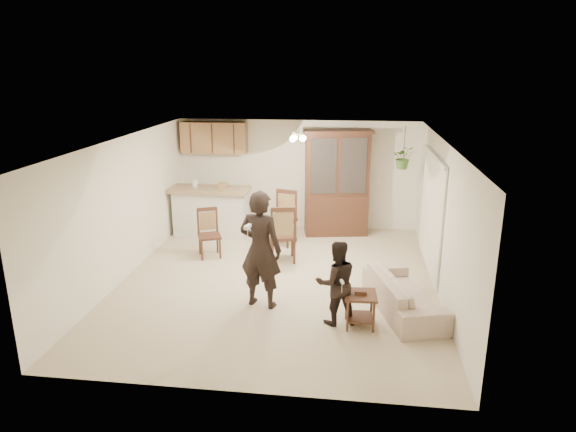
# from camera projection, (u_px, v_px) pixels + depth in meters

# --- Properties ---
(floor) EXTENTS (6.50, 6.50, 0.00)m
(floor) POSITION_uv_depth(u_px,v_px,m) (278.00, 281.00, 9.15)
(floor) COLOR beige
(floor) RESTS_ON ground
(ceiling) EXTENTS (5.50, 6.50, 0.02)m
(ceiling) POSITION_uv_depth(u_px,v_px,m) (277.00, 141.00, 8.43)
(ceiling) COLOR silver
(ceiling) RESTS_ON wall_back
(wall_back) EXTENTS (5.50, 0.02, 2.50)m
(wall_back) POSITION_uv_depth(u_px,v_px,m) (298.00, 174.00, 11.88)
(wall_back) COLOR white
(wall_back) RESTS_ON ground
(wall_front) EXTENTS (5.50, 0.02, 2.50)m
(wall_front) POSITION_uv_depth(u_px,v_px,m) (235.00, 295.00, 5.70)
(wall_front) COLOR white
(wall_front) RESTS_ON ground
(wall_left) EXTENTS (0.02, 6.50, 2.50)m
(wall_left) POSITION_uv_depth(u_px,v_px,m) (124.00, 208.00, 9.12)
(wall_left) COLOR white
(wall_left) RESTS_ON ground
(wall_right) EXTENTS (0.02, 6.50, 2.50)m
(wall_right) POSITION_uv_depth(u_px,v_px,m) (442.00, 220.00, 8.46)
(wall_right) COLOR white
(wall_right) RESTS_ON ground
(breakfast_bar) EXTENTS (1.60, 0.55, 1.00)m
(breakfast_bar) POSITION_uv_depth(u_px,v_px,m) (211.00, 214.00, 11.46)
(breakfast_bar) COLOR silver
(breakfast_bar) RESTS_ON floor
(bar_top) EXTENTS (1.75, 0.70, 0.08)m
(bar_top) POSITION_uv_depth(u_px,v_px,m) (210.00, 190.00, 11.30)
(bar_top) COLOR tan
(bar_top) RESTS_ON breakfast_bar
(upper_cabinets) EXTENTS (1.50, 0.34, 0.70)m
(upper_cabinets) POSITION_uv_depth(u_px,v_px,m) (214.00, 137.00, 11.69)
(upper_cabinets) COLOR brown
(upper_cabinets) RESTS_ON wall_back
(vertical_blinds) EXTENTS (0.06, 2.30, 2.10)m
(vertical_blinds) POSITION_uv_depth(u_px,v_px,m) (431.00, 213.00, 9.36)
(vertical_blinds) COLOR white
(vertical_blinds) RESTS_ON wall_right
(ceiling_fixture) EXTENTS (0.36, 0.36, 0.20)m
(ceiling_fixture) POSITION_uv_depth(u_px,v_px,m) (297.00, 137.00, 9.58)
(ceiling_fixture) COLOR #FBE6BC
(ceiling_fixture) RESTS_ON ceiling
(hanging_plant) EXTENTS (0.43, 0.37, 0.48)m
(hanging_plant) POSITION_uv_depth(u_px,v_px,m) (404.00, 157.00, 10.62)
(hanging_plant) COLOR #315D25
(hanging_plant) RESTS_ON ceiling
(plant_cord) EXTENTS (0.01, 0.01, 0.65)m
(plant_cord) POSITION_uv_depth(u_px,v_px,m) (405.00, 142.00, 10.53)
(plant_cord) COLOR black
(plant_cord) RESTS_ON ceiling
(sofa) EXTENTS (1.21, 2.00, 0.73)m
(sofa) POSITION_uv_depth(u_px,v_px,m) (404.00, 288.00, 7.97)
(sofa) COLOR beige
(sofa) RESTS_ON floor
(adult) EXTENTS (0.74, 0.58, 1.80)m
(adult) POSITION_uv_depth(u_px,v_px,m) (261.00, 252.00, 7.98)
(adult) COLOR black
(adult) RESTS_ON floor
(child) EXTENTS (0.78, 0.68, 1.35)m
(child) POSITION_uv_depth(u_px,v_px,m) (336.00, 281.00, 7.49)
(child) COLOR black
(child) RESTS_ON floor
(china_hutch) EXTENTS (1.57, 0.82, 2.35)m
(china_hutch) POSITION_uv_depth(u_px,v_px,m) (337.00, 184.00, 11.38)
(china_hutch) COLOR #321912
(china_hutch) RESTS_ON floor
(side_table) EXTENTS (0.49, 0.49, 0.57)m
(side_table) POSITION_uv_depth(u_px,v_px,m) (360.00, 309.00, 7.51)
(side_table) COLOR #321912
(side_table) RESTS_ON floor
(chair_bar) EXTENTS (0.56, 0.56, 0.97)m
(chair_bar) POSITION_uv_depth(u_px,v_px,m) (210.00, 244.00, 10.22)
(chair_bar) COLOR #321912
(chair_bar) RESTS_ON floor
(chair_hutch_left) EXTENTS (0.63, 0.63, 1.15)m
(chair_hutch_left) POSITION_uv_depth(u_px,v_px,m) (282.00, 230.00, 10.93)
(chair_hutch_left) COLOR #321912
(chair_hutch_left) RESTS_ON floor
(chair_hutch_right) EXTENTS (0.60, 0.60, 1.15)m
(chair_hutch_right) POSITION_uv_depth(u_px,v_px,m) (283.00, 245.00, 10.01)
(chair_hutch_right) COLOR #321912
(chair_hutch_right) RESTS_ON floor
(controller_adult) EXTENTS (0.09, 0.17, 0.05)m
(controller_adult) POSITION_uv_depth(u_px,v_px,m) (248.00, 227.00, 7.43)
(controller_adult) COLOR white
(controller_adult) RESTS_ON adult
(controller_child) EXTENTS (0.06, 0.12, 0.03)m
(controller_child) POSITION_uv_depth(u_px,v_px,m) (342.00, 282.00, 7.18)
(controller_child) COLOR white
(controller_child) RESTS_ON child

